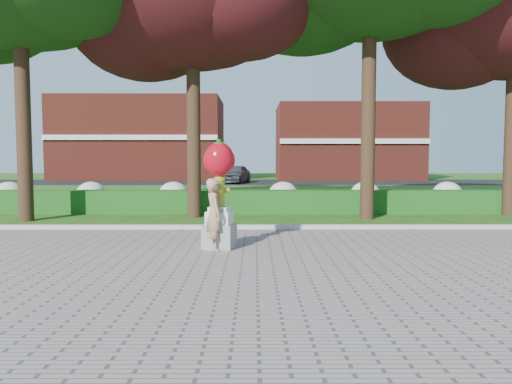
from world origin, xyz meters
TOP-DOWN VIEW (x-y plane):
  - ground at (0.00, 0.00)m, footprint 100.00×100.00m
  - walkway at (0.00, -4.00)m, footprint 40.00×14.00m
  - curb at (0.00, 3.00)m, footprint 40.00×0.18m
  - lawn_hedge at (0.00, 7.00)m, footprint 24.00×0.70m
  - hydrangea_row at (0.57, 8.00)m, footprint 20.10×1.10m
  - street at (0.00, 28.00)m, footprint 50.00×8.00m
  - building_left at (-10.00, 34.00)m, footprint 14.00×8.00m
  - building_right at (8.00, 34.00)m, footprint 12.00×8.00m
  - tree_far_right at (8.40, 6.58)m, footprint 7.88×6.72m
  - hydrant_sculpture at (-0.78, 0.24)m, footprint 0.72×0.72m
  - woman at (-0.87, -0.03)m, footprint 0.50×0.62m
  - parked_car at (-1.42, 26.54)m, footprint 2.41×4.25m

SIDE VIEW (x-z plane):
  - ground at x=0.00m, z-range 0.00..0.00m
  - street at x=0.00m, z-range 0.00..0.02m
  - walkway at x=0.00m, z-range 0.00..0.04m
  - curb at x=0.00m, z-range 0.00..0.15m
  - lawn_hedge at x=0.00m, z-range 0.00..0.80m
  - hydrangea_row at x=0.57m, z-range 0.06..1.04m
  - parked_car at x=-1.42m, z-range 0.02..1.38m
  - woman at x=-0.87m, z-range 0.04..1.51m
  - hydrant_sculpture at x=-0.78m, z-range 0.11..2.38m
  - building_right at x=8.00m, z-range 0.00..6.40m
  - building_left at x=-10.00m, z-range 0.00..7.00m
  - tree_far_right at x=8.40m, z-range 1.86..12.07m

